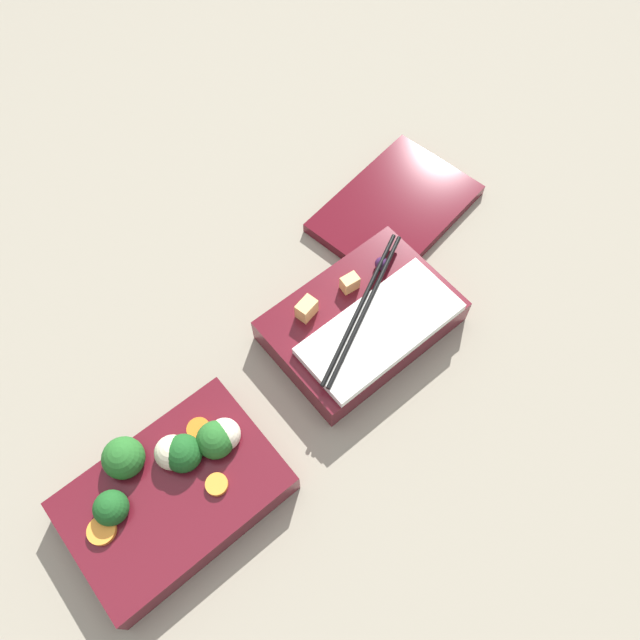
% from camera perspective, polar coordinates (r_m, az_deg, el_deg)
% --- Properties ---
extents(ground_plane, '(3.00, 3.00, 0.00)m').
position_cam_1_polar(ground_plane, '(0.73, -4.63, -7.96)').
color(ground_plane, gray).
extents(bento_tray_vegetable, '(0.22, 0.15, 0.07)m').
position_cam_1_polar(bento_tray_vegetable, '(0.69, -13.21, -14.65)').
color(bento_tray_vegetable, '#510F19').
rests_on(bento_tray_vegetable, ground_plane).
extents(bento_tray_rice, '(0.22, 0.15, 0.06)m').
position_cam_1_polar(bento_tray_rice, '(0.75, 3.99, -0.14)').
color(bento_tray_rice, '#510F19').
rests_on(bento_tray_rice, ground_plane).
extents(bento_lid, '(0.23, 0.18, 0.02)m').
position_cam_1_polar(bento_lid, '(0.86, 6.90, 10.07)').
color(bento_lid, '#510F19').
rests_on(bento_lid, ground_plane).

